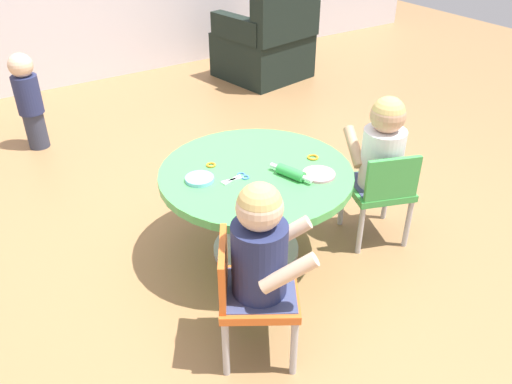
{
  "coord_description": "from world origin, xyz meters",
  "views": [
    {
      "loc": [
        -1.16,
        -1.8,
        1.7
      ],
      "look_at": [
        0.0,
        0.0,
        0.36
      ],
      "focal_mm": 36.72,
      "sensor_mm": 36.0,
      "label": 1
    }
  ],
  "objects_px": {
    "craft_scissors": "(238,178)",
    "toddler_standing": "(29,99)",
    "seated_child_right": "(383,146)",
    "craft_table": "(256,190)",
    "child_chair_left": "(250,292)",
    "rolling_pin": "(291,173)",
    "child_chair_right": "(381,190)",
    "armchair_dark": "(266,45)",
    "seated_child_left": "(261,245)"
  },
  "relations": [
    {
      "from": "craft_scissors",
      "to": "toddler_standing",
      "type": "bearing_deg",
      "value": 106.26
    },
    {
      "from": "seated_child_right",
      "to": "toddler_standing",
      "type": "distance_m",
      "value": 2.41
    },
    {
      "from": "craft_table",
      "to": "toddler_standing",
      "type": "bearing_deg",
      "value": 109.42
    },
    {
      "from": "child_chair_left",
      "to": "rolling_pin",
      "type": "relative_size",
      "value": 2.37
    },
    {
      "from": "child_chair_right",
      "to": "craft_scissors",
      "type": "distance_m",
      "value": 0.76
    },
    {
      "from": "craft_table",
      "to": "armchair_dark",
      "type": "xyz_separation_m",
      "value": [
        1.5,
        2.15,
        -0.06
      ]
    },
    {
      "from": "rolling_pin",
      "to": "child_chair_right",
      "type": "bearing_deg",
      "value": -12.78
    },
    {
      "from": "child_chair_right",
      "to": "armchair_dark",
      "type": "relative_size",
      "value": 0.63
    },
    {
      "from": "child_chair_right",
      "to": "armchair_dark",
      "type": "distance_m",
      "value": 2.57
    },
    {
      "from": "toddler_standing",
      "to": "seated_child_left",
      "type": "bearing_deg",
      "value": -82.5
    },
    {
      "from": "toddler_standing",
      "to": "craft_scissors",
      "type": "height_order",
      "value": "toddler_standing"
    },
    {
      "from": "child_chair_left",
      "to": "toddler_standing",
      "type": "distance_m",
      "value": 2.38
    },
    {
      "from": "craft_scissors",
      "to": "seated_child_right",
      "type": "bearing_deg",
      "value": -15.58
    },
    {
      "from": "child_chair_right",
      "to": "seated_child_right",
      "type": "distance_m",
      "value": 0.23
    },
    {
      "from": "child_chair_right",
      "to": "seated_child_right",
      "type": "bearing_deg",
      "value": 70.04
    },
    {
      "from": "toddler_standing",
      "to": "craft_scissors",
      "type": "relative_size",
      "value": 4.9
    },
    {
      "from": "rolling_pin",
      "to": "seated_child_right",
      "type": "bearing_deg",
      "value": -8.32
    },
    {
      "from": "child_chair_left",
      "to": "seated_child_right",
      "type": "relative_size",
      "value": 1.05
    },
    {
      "from": "armchair_dark",
      "to": "rolling_pin",
      "type": "bearing_deg",
      "value": -121.52
    },
    {
      "from": "child_chair_right",
      "to": "craft_scissors",
      "type": "height_order",
      "value": "child_chair_right"
    },
    {
      "from": "child_chair_left",
      "to": "child_chair_right",
      "type": "distance_m",
      "value": 1.0
    },
    {
      "from": "child_chair_left",
      "to": "seated_child_left",
      "type": "distance_m",
      "value": 0.23
    },
    {
      "from": "seated_child_right",
      "to": "armchair_dark",
      "type": "bearing_deg",
      "value": 69.14
    },
    {
      "from": "child_chair_left",
      "to": "armchair_dark",
      "type": "bearing_deg",
      "value": 55.03
    },
    {
      "from": "child_chair_left",
      "to": "armchair_dark",
      "type": "distance_m",
      "value": 3.26
    },
    {
      "from": "toddler_standing",
      "to": "rolling_pin",
      "type": "relative_size",
      "value": 2.98
    },
    {
      "from": "rolling_pin",
      "to": "craft_scissors",
      "type": "relative_size",
      "value": 1.65
    },
    {
      "from": "rolling_pin",
      "to": "seated_child_left",
      "type": "bearing_deg",
      "value": -136.82
    },
    {
      "from": "seated_child_right",
      "to": "armchair_dark",
      "type": "distance_m",
      "value": 2.54
    },
    {
      "from": "child_chair_left",
      "to": "toddler_standing",
      "type": "relative_size",
      "value": 0.8
    },
    {
      "from": "armchair_dark",
      "to": "toddler_standing",
      "type": "bearing_deg",
      "value": -171.71
    },
    {
      "from": "seated_child_left",
      "to": "armchair_dark",
      "type": "distance_m",
      "value": 3.27
    },
    {
      "from": "craft_table",
      "to": "craft_scissors",
      "type": "xyz_separation_m",
      "value": [
        -0.11,
        -0.02,
        0.11
      ]
    },
    {
      "from": "child_chair_right",
      "to": "armchair_dark",
      "type": "height_order",
      "value": "armchair_dark"
    },
    {
      "from": "craft_table",
      "to": "armchair_dark",
      "type": "distance_m",
      "value": 2.62
    },
    {
      "from": "seated_child_left",
      "to": "seated_child_right",
      "type": "xyz_separation_m",
      "value": [
        0.94,
        0.33,
        0.0
      ]
    },
    {
      "from": "craft_table",
      "to": "child_chair_right",
      "type": "bearing_deg",
      "value": -23.06
    },
    {
      "from": "seated_child_right",
      "to": "rolling_pin",
      "type": "height_order",
      "value": "seated_child_right"
    },
    {
      "from": "armchair_dark",
      "to": "rolling_pin",
      "type": "xyz_separation_m",
      "value": [
        -1.4,
        -2.29,
        0.2
      ]
    },
    {
      "from": "craft_table",
      "to": "child_chair_right",
      "type": "xyz_separation_m",
      "value": [
        0.59,
        -0.25,
        -0.06
      ]
    },
    {
      "from": "child_chair_left",
      "to": "rolling_pin",
      "type": "height_order",
      "value": "child_chair_left"
    },
    {
      "from": "armchair_dark",
      "to": "craft_scissors",
      "type": "xyz_separation_m",
      "value": [
        -1.61,
        -2.16,
        0.17
      ]
    },
    {
      "from": "craft_table",
      "to": "craft_scissors",
      "type": "relative_size",
      "value": 6.72
    },
    {
      "from": "toddler_standing",
      "to": "craft_table",
      "type": "bearing_deg",
      "value": -70.58
    },
    {
      "from": "child_chair_left",
      "to": "craft_table",
      "type": "bearing_deg",
      "value": 55.1
    },
    {
      "from": "child_chair_right",
      "to": "armchair_dark",
      "type": "bearing_deg",
      "value": 69.16
    },
    {
      "from": "seated_child_left",
      "to": "toddler_standing",
      "type": "bearing_deg",
      "value": 97.5
    },
    {
      "from": "seated_child_right",
      "to": "armchair_dark",
      "type": "height_order",
      "value": "armchair_dark"
    },
    {
      "from": "child_chair_right",
      "to": "rolling_pin",
      "type": "xyz_separation_m",
      "value": [
        -0.49,
        0.11,
        0.2
      ]
    },
    {
      "from": "craft_scissors",
      "to": "child_chair_left",
      "type": "bearing_deg",
      "value": -116.96
    }
  ]
}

